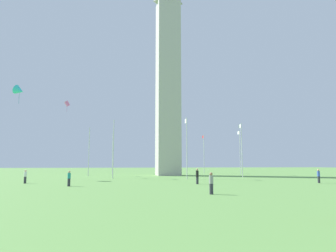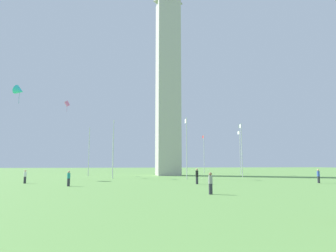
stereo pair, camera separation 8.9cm
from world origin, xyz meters
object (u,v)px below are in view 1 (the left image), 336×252
Objects in this scene: person_gray_shirt at (211,183)px; person_teal_shirt at (69,179)px; flagpole_e at (89,149)px; flagpole_sw at (242,148)px; flagpole_w at (240,151)px; person_blue_shirt at (319,176)px; kite_pink_box at (67,104)px; flagpole_ne at (113,152)px; flagpole_se at (113,146)px; person_black_shirt at (197,176)px; flagpole_nw at (204,152)px; obelisk_monument at (168,74)px; flagpole_n at (157,153)px; person_white_shirt at (25,177)px; kite_cyan_delta at (19,91)px; flagpole_s at (187,145)px.

person_gray_shirt is 15.93m from person_teal_shirt.
person_teal_shirt is (-27.91, -0.02, -4.34)m from flagpole_e.
flagpole_w is at bearing -22.50° from flagpole_sw.
kite_pink_box reaches higher than person_blue_shirt.
person_teal_shirt is 0.95× the size of person_blue_shirt.
flagpole_se is (-22.18, 0.00, 0.00)m from flagpole_ne.
person_teal_shirt is (-16.82, 4.58, -4.34)m from flagpole_se.
flagpole_ne is 5.31× the size of person_black_shirt.
flagpole_nw is at bearing 22.50° from flagpole_w.
obelisk_monument reaches higher than person_black_shirt.
flagpole_w reaches higher than person_black_shirt.
flagpole_n is at bearing -44.84° from kite_pink_box.
person_gray_shirt is at bearing 174.27° from obelisk_monument.
kite_cyan_delta is at bearing 54.76° from person_white_shirt.
flagpole_n is 1.00× the size of flagpole_e.
kite_pink_box is at bearing 59.12° from flagpole_s.
flagpole_nw reaches higher than person_gray_shirt.
kite_pink_box reaches higher than flagpole_e.
kite_pink_box is at bearing 76.95° from flagpole_sw.
flagpole_n and flagpole_e have the same top height.
person_teal_shirt is (-27.86, 15.67, -20.29)m from obelisk_monument.
kite_cyan_delta is at bearing 112.83° from obelisk_monument.
obelisk_monument is 4.46× the size of flagpole_nw.
person_blue_shirt is (10.72, -17.24, 0.01)m from person_gray_shirt.
flagpole_s is 18.61m from person_blue_shirt.
flagpole_w is 12.00m from flagpole_nw.
obelisk_monument reaches higher than kite_pink_box.
flagpole_sw is (-26.78, -11.09, 0.00)m from flagpole_n.
obelisk_monument is 4.46× the size of flagpole_sw.
person_blue_shirt is at bearing -162.95° from flagpole_n.
flagpole_n is 1.00× the size of flagpole_sw.
flagpole_sw is (-11.04, -11.09, -15.96)m from obelisk_monument.
flagpole_w is at bearing -67.50° from flagpole_se.
kite_pink_box is at bearing 135.79° from flagpole_e.
person_blue_shirt is (-12.21, -13.37, -4.30)m from flagpole_s.
kite_cyan_delta is at bearing 137.10° from flagpole_e.
flagpole_e is at bearing -42.90° from kite_cyan_delta.
person_white_shirt is at bearing 136.95° from flagpole_se.
obelisk_monument is 4.46× the size of flagpole_e.
flagpole_n is 1.00× the size of flagpole_se.
person_gray_shirt is at bearing 74.83° from person_blue_shirt.
flagpole_se is 18.98m from person_black_shirt.
flagpole_e is at bearing -44.21° from kite_pink_box.
flagpole_sw reaches higher than person_gray_shirt.
person_teal_shirt is 0.53× the size of kite_cyan_delta.
flagpole_s reaches higher than person_teal_shirt.
kite_pink_box is 0.68× the size of kite_cyan_delta.
person_black_shirt is 31.78m from kite_cyan_delta.
flagpole_nw is 52.09m from person_gray_shirt.
flagpole_se is 4.68× the size of kite_pink_box.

